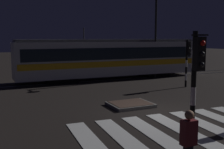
% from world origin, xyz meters
% --- Properties ---
extents(ground_plane, '(120.00, 120.00, 0.00)m').
position_xyz_m(ground_plane, '(0.00, 0.00, 0.00)').
color(ground_plane, black).
extents(rail_near, '(80.00, 0.12, 0.03)m').
position_xyz_m(rail_near, '(0.00, 10.00, 0.01)').
color(rail_near, '#59595E').
rests_on(rail_near, ground).
extents(rail_far, '(80.00, 0.12, 0.03)m').
position_xyz_m(rail_far, '(0.00, 11.44, 0.01)').
color(rail_far, '#59595E').
rests_on(rail_far, ground).
extents(crosswalk_zebra, '(9.14, 4.96, 0.02)m').
position_xyz_m(crosswalk_zebra, '(0.00, -2.26, 0.01)').
color(crosswalk_zebra, silver).
rests_on(crosswalk_zebra, ground).
extents(traffic_island, '(2.06, 1.66, 0.18)m').
position_xyz_m(traffic_island, '(-0.61, 1.76, 0.09)').
color(traffic_island, slate).
rests_on(traffic_island, ground).
extents(traffic_light_kerb_mid_left, '(0.36, 0.42, 3.54)m').
position_xyz_m(traffic_light_kerb_mid_left, '(-1.88, -4.25, 2.34)').
color(traffic_light_kerb_mid_left, black).
rests_on(traffic_light_kerb_mid_left, ground).
extents(traffic_light_corner_far_right, '(0.36, 0.42, 3.26)m').
position_xyz_m(traffic_light_corner_far_right, '(5.45, 4.86, 2.15)').
color(traffic_light_corner_far_right, black).
rests_on(traffic_light_corner_far_right, ground).
extents(street_lamp_trackside_right, '(0.44, 1.21, 6.82)m').
position_xyz_m(street_lamp_trackside_right, '(5.99, 9.34, 4.36)').
color(street_lamp_trackside_right, black).
rests_on(street_lamp_trackside_right, ground).
extents(tram, '(15.45, 2.58, 4.15)m').
position_xyz_m(tram, '(2.36, 10.72, 1.75)').
color(tram, silver).
rests_on(tram, ground).
extents(pedestrian_waiting_at_kerb, '(0.36, 0.24, 1.71)m').
position_xyz_m(pedestrian_waiting_at_kerb, '(-2.82, -5.14, 0.88)').
color(pedestrian_waiting_at_kerb, black).
rests_on(pedestrian_waiting_at_kerb, ground).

